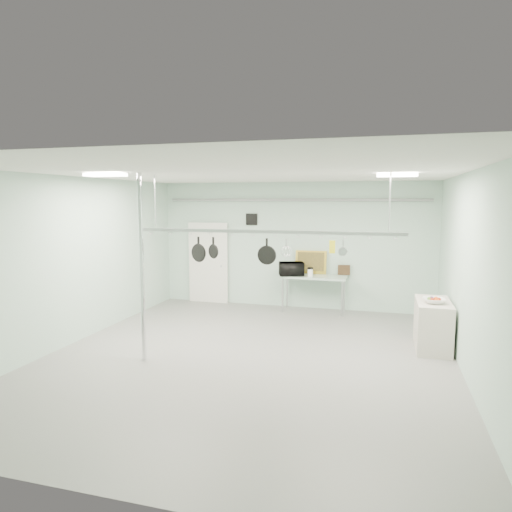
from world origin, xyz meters
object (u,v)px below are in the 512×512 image
(side_cabinet, at_px, (433,325))
(coffee_canister, at_px, (310,273))
(skillet_left, at_px, (199,249))
(skillet_right, at_px, (267,251))
(chrome_pole, at_px, (142,269))
(microwave, at_px, (291,269))
(skillet_mid, at_px, (213,247))
(fruit_bowl, at_px, (434,301))
(prep_table, at_px, (314,279))
(pot_rack, at_px, (264,230))

(side_cabinet, relative_size, coffee_canister, 6.44)
(skillet_left, bearing_deg, skillet_right, 19.63)
(chrome_pole, xyz_separation_m, skillet_right, (1.95, 0.90, 0.26))
(microwave, relative_size, skillet_mid, 1.61)
(chrome_pole, distance_m, side_cabinet, 5.37)
(side_cabinet, height_order, skillet_mid, skillet_mid)
(chrome_pole, bearing_deg, fruit_bowl, 20.58)
(skillet_mid, bearing_deg, skillet_right, 32.69)
(prep_table, relative_size, skillet_mid, 4.38)
(microwave, xyz_separation_m, skillet_mid, (-0.82, -3.17, 0.83))
(prep_table, bearing_deg, skillet_right, -96.04)
(pot_rack, height_order, skillet_right, pot_rack)
(fruit_bowl, relative_size, skillet_mid, 1.05)
(prep_table, bearing_deg, skillet_mid, -112.27)
(fruit_bowl, bearing_deg, side_cabinet, 84.89)
(fruit_bowl, bearing_deg, skillet_right, -162.39)
(pot_rack, height_order, fruit_bowl, pot_rack)
(chrome_pole, xyz_separation_m, side_cabinet, (4.85, 2.00, -1.15))
(prep_table, height_order, skillet_left, skillet_left)
(side_cabinet, bearing_deg, skillet_left, -165.30)
(side_cabinet, bearing_deg, skillet_right, -159.22)
(prep_table, relative_size, coffee_canister, 8.59)
(fruit_bowl, bearing_deg, skillet_left, -167.64)
(microwave, bearing_deg, pot_rack, 73.67)
(prep_table, xyz_separation_m, coffee_canister, (-0.06, -0.17, 0.17))
(chrome_pole, bearing_deg, coffee_canister, 61.00)
(microwave, bearing_deg, prep_table, 174.48)
(skillet_mid, bearing_deg, skillet_left, -147.31)
(prep_table, distance_m, pot_rack, 3.61)
(pot_rack, distance_m, coffee_canister, 3.38)
(fruit_bowl, bearing_deg, prep_table, 136.73)
(skillet_left, bearing_deg, chrome_pole, -106.55)
(pot_rack, xyz_separation_m, skillet_mid, (-0.95, 0.00, -0.33))
(side_cabinet, bearing_deg, coffee_canister, 142.11)
(chrome_pole, relative_size, fruit_bowl, 8.30)
(pot_rack, xyz_separation_m, fruit_bowl, (2.93, 0.92, -1.28))
(prep_table, distance_m, fruit_bowl, 3.48)
(coffee_canister, distance_m, skillet_right, 3.26)
(chrome_pole, xyz_separation_m, microwave, (1.76, 4.07, -0.53))
(coffee_canister, xyz_separation_m, skillet_right, (-0.29, -3.13, 0.86))
(microwave, distance_m, skillet_left, 3.45)
(side_cabinet, bearing_deg, prep_table, 139.21)
(coffee_canister, bearing_deg, skillet_right, -95.20)
(side_cabinet, bearing_deg, chrome_pole, -157.59)
(microwave, xyz_separation_m, skillet_right, (0.19, -3.17, 0.79))
(chrome_pole, xyz_separation_m, skillet_left, (0.66, 0.90, 0.26))
(pot_rack, bearing_deg, prep_table, 83.09)
(microwave, height_order, skillet_right, skillet_right)
(side_cabinet, bearing_deg, fruit_bowl, -95.11)
(prep_table, height_order, pot_rack, pot_rack)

